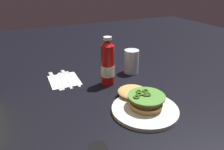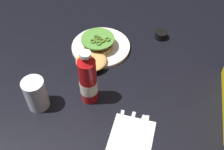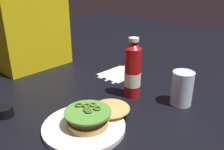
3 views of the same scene
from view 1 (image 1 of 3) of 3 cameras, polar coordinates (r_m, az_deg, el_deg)
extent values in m
plane|color=black|center=(0.90, 2.02, -5.46)|extent=(3.00, 3.00, 0.00)
cylinder|color=white|center=(0.81, 8.69, -9.03)|extent=(0.24, 0.24, 0.01)
cylinder|color=tan|center=(0.81, 8.97, -7.63)|extent=(0.12, 0.12, 0.02)
cylinder|color=#512D19|center=(0.80, 9.05, -6.60)|extent=(0.11, 0.11, 0.02)
cylinder|color=red|center=(0.79, 9.10, -5.92)|extent=(0.10, 0.10, 0.01)
cylinder|color=#4D8833|center=(0.79, 9.13, -5.55)|extent=(0.14, 0.14, 0.01)
torus|color=#506513|center=(0.79, 7.21, -5.00)|extent=(0.02, 0.02, 0.01)
torus|color=#417228|center=(0.79, 9.54, -5.04)|extent=(0.02, 0.02, 0.01)
torus|color=#4C6E23|center=(0.77, 6.45, -5.74)|extent=(0.02, 0.02, 0.01)
torus|color=#4C6B1D|center=(0.81, 8.87, -4.09)|extent=(0.02, 0.02, 0.01)
torus|color=#487C22|center=(0.81, 7.14, -4.29)|extent=(0.02, 0.02, 0.01)
torus|color=#4A6B24|center=(0.79, 8.90, -5.10)|extent=(0.02, 0.02, 0.01)
ellipsoid|color=tan|center=(0.88, 5.47, -4.40)|extent=(0.12, 0.12, 0.03)
cylinder|color=#B31112|center=(0.96, -1.25, 2.54)|extent=(0.06, 0.06, 0.18)
cone|color=#B31112|center=(0.92, -1.31, 8.56)|extent=(0.05, 0.05, 0.03)
cylinder|color=white|center=(0.92, -1.32, 9.70)|extent=(0.04, 0.04, 0.01)
cylinder|color=white|center=(0.97, -1.24, 1.21)|extent=(0.06, 0.06, 0.05)
cylinder|color=silver|center=(1.10, 5.16, 3.60)|extent=(0.07, 0.07, 0.12)
cube|color=white|center=(1.05, -12.52, -1.32)|extent=(0.16, 0.14, 0.00)
cube|color=silver|center=(1.06, -10.40, -0.78)|extent=(0.19, 0.03, 0.00)
cube|color=silver|center=(1.13, -11.83, 0.77)|extent=(0.04, 0.02, 0.00)
cube|color=silver|center=(1.05, -11.82, -1.03)|extent=(0.20, 0.02, 0.00)
cube|color=silver|center=(1.13, -12.67, 0.69)|extent=(0.08, 0.02, 0.00)
cube|color=silver|center=(1.05, -13.26, -1.28)|extent=(0.19, 0.04, 0.00)
ellipsoid|color=silver|center=(1.12, -13.62, 0.45)|extent=(0.04, 0.03, 0.00)
cube|color=silver|center=(1.04, -14.70, -1.53)|extent=(0.20, 0.02, 0.00)
cube|color=silver|center=(1.12, -15.69, 0.14)|extent=(0.08, 0.02, 0.00)
camera|label=2|loc=(1.39, -22.93, 35.95)|focal=42.54mm
camera|label=3|loc=(0.88, 55.57, 12.84)|focal=38.98mm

